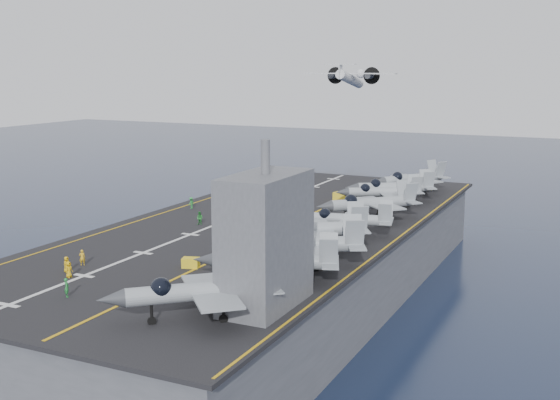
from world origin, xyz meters
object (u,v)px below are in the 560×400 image
at_px(tow_cart_a, 191,263).
at_px(transport_plane, 350,79).
at_px(fighter_jet_0, 201,289).
at_px(island_superstructure, 266,225).

relative_size(tow_cart_a, transport_plane, 0.10).
relative_size(fighter_jet_0, transport_plane, 0.90).
bearing_deg(fighter_jet_0, island_superstructure, 57.65).
relative_size(island_superstructure, tow_cart_a, 7.35).
xyz_separation_m(fighter_jet_0, tow_cart_a, (-9.38, 12.75, -2.12)).
xyz_separation_m(island_superstructure, fighter_jet_0, (-3.40, -5.37, -4.85)).
relative_size(fighter_jet_0, tow_cart_a, 8.88).
bearing_deg(tow_cart_a, fighter_jet_0, -53.68).
relative_size(island_superstructure, transport_plane, 0.75).
distance_m(tow_cart_a, transport_plane, 82.37).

